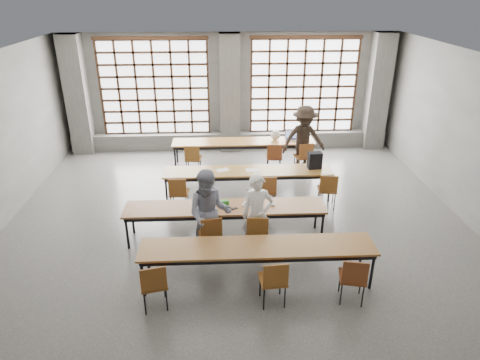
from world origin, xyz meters
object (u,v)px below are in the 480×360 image
chair_mid_right (328,187)px  laptop_back (291,137)px  green_box (222,203)px  phone (234,208)px  desk_row_d (258,249)px  chair_back_left (193,157)px  desk_row_b (248,173)px  red_pouch (153,281)px  mouse (273,205)px  chair_back_mid (274,155)px  chair_back_right (304,154)px  chair_mid_left (178,191)px  chair_front_right (257,231)px  chair_near_right (354,276)px  chair_near_left (154,282)px  laptop_front (253,201)px  student_back (304,139)px  student_male (257,215)px  chair_front_left (211,232)px  desk_row_a (244,143)px  plastic_bag (275,135)px  student_female (209,213)px  chair_mid_centre (267,189)px  desk_row_c (225,209)px  chair_near_mid (274,278)px  backpack (315,160)px

chair_mid_right → laptop_back: 2.84m
green_box → phone: (0.23, -0.18, -0.04)m
desk_row_d → chair_back_left: 4.85m
desk_row_b → red_pouch: size_ratio=20.00×
desk_row_d → mouse: bearing=73.3°
chair_back_mid → chair_back_right: bearing=0.1°
desk_row_b → chair_mid_left: 1.73m
laptop_back → red_pouch: laptop_back is taller
chair_front_right → green_box: (-0.64, 0.71, 0.24)m
chair_near_right → red_pouch: (-3.18, 0.08, -0.04)m
chair_near_left → laptop_back: size_ratio=2.17×
chair_back_left → laptop_front: bearing=-66.0°
student_back → laptop_back: size_ratio=4.57×
laptop_front → chair_back_right: bearing=62.3°
chair_front_right → green_box: size_ratio=3.52×
chair_back_left → student_male: (1.41, -3.72, 0.27)m
chair_back_right → laptop_front: (-1.64, -3.12, 0.25)m
student_back → laptop_back: (-0.24, 0.61, -0.14)m
chair_front_left → red_pouch: chair_front_left is taller
chair_near_right → green_box: size_ratio=3.52×
student_male → chair_back_left: bearing=106.7°
desk_row_a → plastic_bag: size_ratio=13.99×
student_female → green_box: bearing=70.8°
chair_mid_left → chair_front_right: 2.41m
student_back → plastic_bag: student_back is taller
chair_mid_left → plastic_bag: size_ratio=3.08×
chair_mid_centre → laptop_back: size_ratio=2.17×
desk_row_c → laptop_back: size_ratio=9.86×
desk_row_c → red_pouch: 2.31m
chair_near_left → chair_near_mid: same height
desk_row_c → chair_mid_left: chair_mid_left is taller
desk_row_d → chair_back_right: size_ratio=4.55×
chair_back_right → chair_front_left: (-2.49, -3.85, 0.00)m
desk_row_c → student_back: 4.01m
desk_row_a → chair_near_right: chair_near_right is taller
chair_back_mid → student_male: bearing=-102.0°
red_pouch → chair_back_right: bearing=57.0°
student_male → mouse: 0.60m
chair_mid_centre → green_box: size_ratio=3.52×
chair_near_mid → backpack: size_ratio=2.20×
desk_row_c → chair_near_right: bearing=-45.7°
desk_row_d → laptop_back: laptop_back is taller
chair_mid_left → student_back: bearing=34.3°
chair_mid_centre → chair_mid_right: 1.39m
chair_mid_centre → chair_near_left: size_ratio=1.00×
chair_back_left → chair_near_mid: same height
student_back → backpack: student_back is taller
chair_mid_left → chair_mid_right: 3.39m
desk_row_c → chair_mid_centre: chair_mid_centre is taller
chair_mid_right → mouse: chair_mid_right is taller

